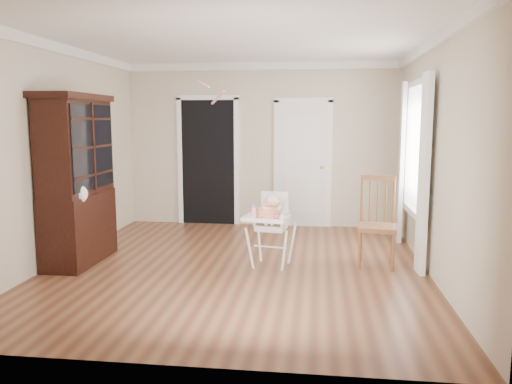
# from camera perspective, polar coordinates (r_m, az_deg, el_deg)

# --- Properties ---
(floor) EXTENTS (5.00, 5.00, 0.00)m
(floor) POSITION_cam_1_polar(r_m,az_deg,el_deg) (6.14, -2.15, -8.51)
(floor) COLOR #542E1D
(floor) RESTS_ON ground
(ceiling) EXTENTS (5.00, 5.00, 0.00)m
(ceiling) POSITION_cam_1_polar(r_m,az_deg,el_deg) (5.95, -2.29, 17.23)
(ceiling) COLOR white
(ceiling) RESTS_ON wall_back
(wall_back) EXTENTS (4.50, 0.00, 4.50)m
(wall_back) POSITION_cam_1_polar(r_m,az_deg,el_deg) (8.37, 0.57, 5.36)
(wall_back) COLOR beige
(wall_back) RESTS_ON floor
(wall_left) EXTENTS (0.00, 5.00, 5.00)m
(wall_left) POSITION_cam_1_polar(r_m,az_deg,el_deg) (6.64, -21.80, 4.03)
(wall_left) COLOR beige
(wall_left) RESTS_ON floor
(wall_right) EXTENTS (0.00, 5.00, 5.00)m
(wall_right) POSITION_cam_1_polar(r_m,az_deg,el_deg) (5.96, 19.71, 3.72)
(wall_right) COLOR beige
(wall_right) RESTS_ON floor
(crown_molding) EXTENTS (4.50, 5.00, 0.12)m
(crown_molding) POSITION_cam_1_polar(r_m,az_deg,el_deg) (5.94, -2.29, 16.66)
(crown_molding) COLOR white
(crown_molding) RESTS_ON ceiling
(doorway) EXTENTS (1.06, 0.05, 2.22)m
(doorway) POSITION_cam_1_polar(r_m,az_deg,el_deg) (8.52, -5.49, 3.75)
(doorway) COLOR black
(doorway) RESTS_ON wall_back
(closet_door) EXTENTS (0.96, 0.09, 2.13)m
(closet_door) POSITION_cam_1_polar(r_m,az_deg,el_deg) (8.31, 5.36, 3.06)
(closet_door) COLOR white
(closet_door) RESTS_ON wall_back
(window_right) EXTENTS (0.13, 1.84, 2.30)m
(window_right) POSITION_cam_1_polar(r_m,az_deg,el_deg) (6.73, 17.62, 3.74)
(window_right) COLOR white
(window_right) RESTS_ON wall_right
(high_chair) EXTENTS (0.62, 0.73, 0.92)m
(high_chair) POSITION_cam_1_polar(r_m,az_deg,el_deg) (6.03, 1.75, -3.28)
(high_chair) COLOR white
(high_chair) RESTS_ON floor
(baby) EXTENTS (0.25, 0.21, 0.38)m
(baby) POSITION_cam_1_polar(r_m,az_deg,el_deg) (6.03, 1.83, -2.11)
(baby) COLOR beige
(baby) RESTS_ON high_chair
(cake) EXTENTS (0.27, 0.27, 0.12)m
(cake) POSITION_cam_1_polar(r_m,az_deg,el_deg) (5.78, 1.18, -2.44)
(cake) COLOR silver
(cake) RESTS_ON high_chair
(sippy_cup) EXTENTS (0.07, 0.07, 0.17)m
(sippy_cup) POSITION_cam_1_polar(r_m,az_deg,el_deg) (5.93, -0.25, -2.07)
(sippy_cup) COLOR #FB99BD
(sippy_cup) RESTS_ON high_chair
(china_cabinet) EXTENTS (0.55, 1.23, 2.08)m
(china_cabinet) POSITION_cam_1_polar(r_m,az_deg,el_deg) (6.52, -19.75, 1.35)
(china_cabinet) COLOR black
(china_cabinet) RESTS_ON floor
(dining_chair) EXTENTS (0.49, 0.49, 1.10)m
(dining_chair) POSITION_cam_1_polar(r_m,az_deg,el_deg) (6.24, 13.66, -3.61)
(dining_chair) COLOR brown
(dining_chair) RESTS_ON floor
(streamer) EXTENTS (0.30, 0.42, 0.15)m
(streamer) POSITION_cam_1_polar(r_m,az_deg,el_deg) (7.26, -6.06, 12.18)
(streamer) COLOR pink
(streamer) RESTS_ON ceiling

